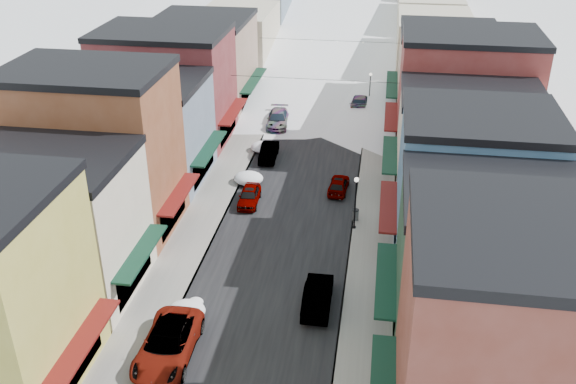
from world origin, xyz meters
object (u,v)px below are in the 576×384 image
(car_green_sedan, at_px, (318,295))
(trash_can, at_px, (355,215))
(car_dark_hatch, at_px, (269,152))
(car_white_suv, at_px, (168,344))
(car_silver_sedan, at_px, (249,196))
(streetlamp_near, at_px, (356,197))

(car_green_sedan, height_order, trash_can, car_green_sedan)
(car_dark_hatch, xyz_separation_m, trash_can, (8.72, -10.47, -0.09))
(car_white_suv, height_order, car_dark_hatch, car_white_suv)
(car_silver_sedan, distance_m, car_dark_hatch, 8.81)
(trash_can, bearing_deg, car_white_suv, -119.39)
(trash_can, relative_size, streetlamp_near, 0.21)
(car_green_sedan, relative_size, trash_can, 5.41)
(car_silver_sedan, distance_m, trash_can, 8.89)
(car_dark_hatch, bearing_deg, car_white_suv, -94.09)
(car_white_suv, xyz_separation_m, car_silver_sedan, (0.79, 18.55, -0.19))
(car_dark_hatch, bearing_deg, streetlamp_near, -55.79)
(car_white_suv, distance_m, car_silver_sedan, 18.57)
(car_white_suv, bearing_deg, car_dark_hatch, 87.29)
(car_white_suv, xyz_separation_m, car_dark_hatch, (0.80, 27.36, -0.17))
(car_silver_sedan, distance_m, car_green_sedan, 14.49)
(car_white_suv, height_order, car_green_sedan, car_white_suv)
(car_dark_hatch, height_order, streetlamp_near, streetlamp_near)
(car_white_suv, relative_size, car_silver_sedan, 1.58)
(car_silver_sedan, height_order, car_dark_hatch, car_dark_hatch)
(car_silver_sedan, height_order, car_green_sedan, car_green_sedan)
(car_dark_hatch, distance_m, car_green_sedan, 22.59)
(car_white_suv, distance_m, streetlamp_near, 18.42)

